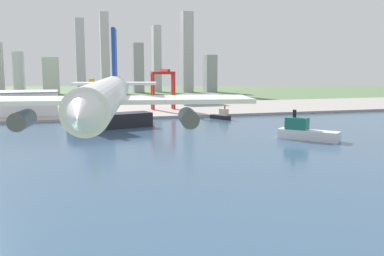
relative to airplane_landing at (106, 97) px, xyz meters
name	(u,v)px	position (x,y,z in m)	size (l,w,h in m)	color
ground_plane	(122,144)	(27.29, 218.74, -45.35)	(2400.00, 2400.00, 0.00)	#5A764D
water_bay	(137,166)	(27.29, 158.74, -45.27)	(840.00, 360.00, 0.15)	#385675
industrial_pier	(99,111)	(27.29, 408.74, -44.10)	(840.00, 140.00, 2.50)	#A69E98
airplane_landing	(106,97)	(0.00, 0.00, 0.00)	(34.36, 39.26, 12.42)	white
cargo_ship	(106,115)	(24.05, 290.19, -34.55)	(66.26, 32.35, 38.43)	black
tugboat_small	(221,115)	(129.36, 320.67, -41.73)	(14.76, 21.16, 12.42)	black
ferry_boat	(305,132)	(145.52, 203.02, -39.99)	(33.93, 36.06, 19.31)	white
port_crane_red	(163,81)	(92.36, 397.22, -12.90)	(24.40, 37.46, 42.11)	red
warehouse_main	(27,103)	(-40.99, 389.57, -31.89)	(56.45, 41.43, 21.87)	white
warehouse_annex	(200,99)	(145.62, 442.36, -36.89)	(45.40, 24.42, 11.87)	#99BCD1
distant_skyline	(88,62)	(32.58, 730.20, 8.66)	(421.66, 73.70, 141.62)	#969899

